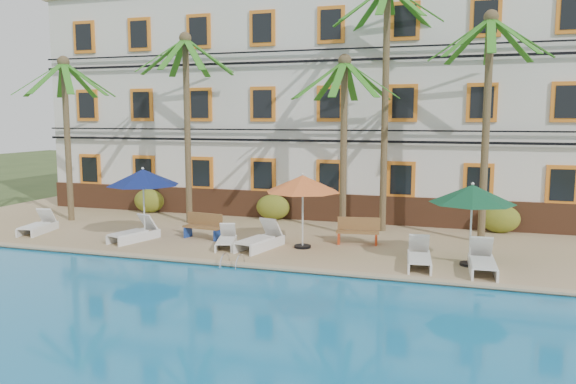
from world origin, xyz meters
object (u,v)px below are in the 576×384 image
(umbrella_red, at_px, (303,184))
(pool_ladder, at_px, (232,266))
(palm_c, at_px, (344,118))
(palm_a, at_px, (66,115))
(lounger_b, at_px, (135,233))
(umbrella_blue, at_px, (143,178))
(lounger_f, at_px, (482,262))
(bench_right, at_px, (358,231))
(palm_b, at_px, (187,102))
(umbrella_green, at_px, (472,195))
(lounger_a, at_px, (38,225))
(lounger_c, at_px, (226,240))
(palm_d, at_px, (386,76))
(bench_left, at_px, (204,226))
(lounger_d, at_px, (260,239))
(lounger_e, at_px, (419,257))
(palm_e, at_px, (487,96))

(umbrella_red, distance_m, pool_ladder, 3.88)
(palm_c, distance_m, pool_ladder, 7.61)
(palm_a, relative_size, pool_ladder, 9.40)
(lounger_b, bearing_deg, umbrella_blue, 68.87)
(lounger_f, bearing_deg, bench_right, 148.21)
(palm_b, bearing_deg, umbrella_green, -18.10)
(umbrella_blue, relative_size, lounger_a, 1.35)
(palm_b, bearing_deg, bench_right, -13.45)
(lounger_b, xyz_separation_m, pool_ladder, (4.73, -2.12, -0.30))
(bench_right, bearing_deg, lounger_f, -31.79)
(lounger_f, bearing_deg, palm_c, 139.47)
(umbrella_green, relative_size, lounger_c, 1.45)
(palm_d, height_order, bench_right, palm_d)
(lounger_f, bearing_deg, palm_d, 125.10)
(umbrella_green, bearing_deg, bench_right, 153.32)
(umbrella_blue, bearing_deg, lounger_a, -176.05)
(palm_a, distance_m, bench_left, 8.36)
(lounger_b, bearing_deg, lounger_d, 2.42)
(lounger_e, bearing_deg, palm_c, 127.42)
(palm_c, bearing_deg, palm_d, 30.24)
(umbrella_blue, distance_m, bench_right, 7.98)
(umbrella_green, distance_m, lounger_b, 11.69)
(umbrella_red, bearing_deg, lounger_a, -176.34)
(palm_a, xyz_separation_m, pool_ladder, (9.65, -4.85, -4.53))
(umbrella_blue, distance_m, lounger_e, 10.18)
(palm_d, relative_size, umbrella_blue, 3.62)
(palm_a, relative_size, palm_e, 0.87)
(palm_d, bearing_deg, lounger_b, -151.37)
(lounger_d, height_order, lounger_f, lounger_d)
(lounger_c, xyz_separation_m, pool_ladder, (1.16, -2.17, -0.25))
(lounger_b, relative_size, lounger_c, 1.18)
(palm_b, distance_m, palm_c, 6.65)
(lounger_c, relative_size, pool_ladder, 2.35)
(lounger_b, height_order, pool_ladder, lounger_b)
(palm_d, relative_size, lounger_e, 4.89)
(palm_b, relative_size, umbrella_blue, 2.98)
(palm_d, xyz_separation_m, umbrella_green, (3.25, -4.47, -3.85))
(lounger_b, xyz_separation_m, bench_left, (2.21, 1.11, 0.17))
(umbrella_red, xyz_separation_m, pool_ladder, (-1.37, -2.89, -2.20))
(palm_d, xyz_separation_m, palm_e, (3.66, -0.98, -0.85))
(bench_right, bearing_deg, lounger_a, -171.33)
(palm_d, relative_size, palm_e, 1.19)
(palm_d, bearing_deg, lounger_d, -129.13)
(lounger_d, height_order, bench_left, lounger_d)
(lounger_d, bearing_deg, pool_ladder, -90.97)
(palm_b, xyz_separation_m, bench_right, (7.53, -1.80, -4.58))
(umbrella_red, bearing_deg, palm_b, 152.99)
(umbrella_green, distance_m, bench_right, 4.54)
(palm_e, height_order, lounger_e, palm_e)
(bench_left, bearing_deg, palm_e, 14.01)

